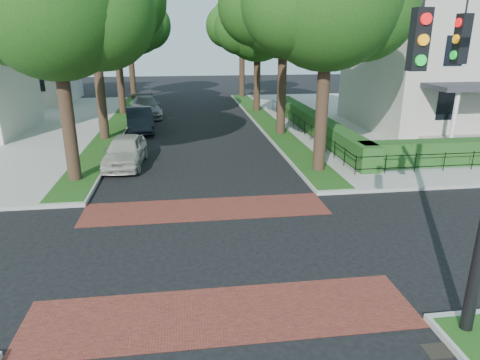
% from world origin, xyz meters
% --- Properties ---
extents(ground, '(120.00, 120.00, 0.00)m').
position_xyz_m(ground, '(0.00, 0.00, 0.00)').
color(ground, black).
rests_on(ground, ground).
extents(sidewalk_ne, '(30.00, 30.00, 0.15)m').
position_xyz_m(sidewalk_ne, '(19.50, 19.00, 0.07)').
color(sidewalk_ne, gray).
rests_on(sidewalk_ne, ground).
extents(crosswalk_far, '(9.00, 2.20, 0.01)m').
position_xyz_m(crosswalk_far, '(0.00, 3.20, 0.01)').
color(crosswalk_far, maroon).
rests_on(crosswalk_far, ground).
extents(crosswalk_near, '(9.00, 2.20, 0.01)m').
position_xyz_m(crosswalk_near, '(0.00, -3.20, 0.01)').
color(crosswalk_near, maroon).
rests_on(crosswalk_near, ground).
extents(storm_drain, '(0.65, 0.45, 0.01)m').
position_xyz_m(storm_drain, '(4.30, -5.00, 0.01)').
color(storm_drain, black).
rests_on(storm_drain, ground).
extents(grass_strip_ne, '(1.60, 29.80, 0.02)m').
position_xyz_m(grass_strip_ne, '(5.40, 19.10, 0.16)').
color(grass_strip_ne, '#204413').
rests_on(grass_strip_ne, sidewalk_ne).
extents(grass_strip_nw, '(1.60, 29.80, 0.02)m').
position_xyz_m(grass_strip_nw, '(-5.40, 19.10, 0.16)').
color(grass_strip_nw, '#204413').
rests_on(grass_strip_nw, sidewalk_nw).
extents(tree_right_mid, '(8.25, 7.09, 11.22)m').
position_xyz_m(tree_right_mid, '(5.61, 15.25, 7.99)').
color(tree_right_mid, black).
rests_on(tree_right_mid, sidewalk_ne).
extents(tree_right_far, '(7.25, 6.23, 9.74)m').
position_xyz_m(tree_right_far, '(5.60, 24.22, 6.91)').
color(tree_right_far, black).
rests_on(tree_right_far, sidewalk_ne).
extents(tree_right_back, '(7.50, 6.45, 10.20)m').
position_xyz_m(tree_right_back, '(5.60, 33.23, 7.27)').
color(tree_right_back, black).
rests_on(tree_right_back, sidewalk_ne).
extents(tree_left_near, '(7.50, 6.45, 10.20)m').
position_xyz_m(tree_left_near, '(-5.40, 7.23, 7.27)').
color(tree_left_near, black).
rests_on(tree_left_near, sidewalk_nw).
extents(tree_left_far, '(7.00, 6.02, 9.86)m').
position_xyz_m(tree_left_far, '(-5.40, 24.22, 7.12)').
color(tree_left_far, black).
rests_on(tree_left_far, sidewalk_nw).
extents(tree_left_back, '(7.75, 6.66, 10.44)m').
position_xyz_m(tree_left_back, '(-5.40, 33.24, 7.41)').
color(tree_left_back, black).
rests_on(tree_left_back, sidewalk_nw).
extents(hedge_main_road, '(1.00, 18.00, 1.20)m').
position_xyz_m(hedge_main_road, '(7.70, 15.00, 0.75)').
color(hedge_main_road, '#194718').
rests_on(hedge_main_road, sidewalk_ne).
extents(fence_main_road, '(0.06, 18.00, 0.90)m').
position_xyz_m(fence_main_road, '(6.90, 15.00, 0.60)').
color(fence_main_road, black).
rests_on(fence_main_road, sidewalk_ne).
extents(house_victorian, '(13.00, 13.05, 12.48)m').
position_xyz_m(house_victorian, '(17.51, 15.92, 6.02)').
color(house_victorian, beige).
rests_on(house_victorian, sidewalk_ne).
extents(house_left_far, '(10.00, 9.00, 10.14)m').
position_xyz_m(house_left_far, '(-15.49, 31.99, 5.04)').
color(house_left_far, beige).
rests_on(house_left_far, sidewalk_nw).
extents(parked_car_front, '(2.02, 4.54, 1.52)m').
position_xyz_m(parked_car_front, '(-3.60, 9.36, 0.76)').
color(parked_car_front, '#BBB8A8').
rests_on(parked_car_front, ground).
extents(parked_car_middle, '(2.29, 4.97, 1.58)m').
position_xyz_m(parked_car_middle, '(-3.60, 17.46, 0.79)').
color(parked_car_middle, black).
rests_on(parked_car_middle, ground).
extents(parked_car_rear, '(2.99, 5.62, 1.55)m').
position_xyz_m(parked_car_rear, '(-3.60, 23.09, 0.78)').
color(parked_car_rear, slate).
rests_on(parked_car_rear, ground).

